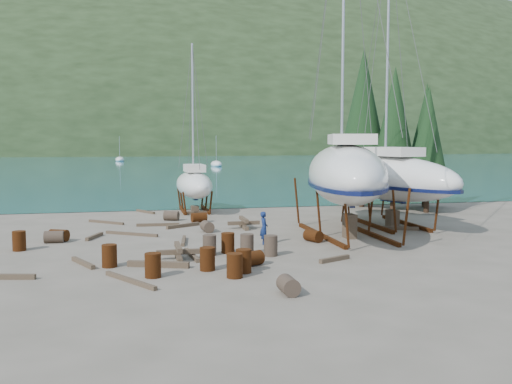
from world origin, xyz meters
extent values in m
plane|color=#5D5649|center=(0.00, 0.00, 0.00)|extent=(600.00, 600.00, 0.00)
plane|color=#19617E|center=(0.00, 315.00, 0.01)|extent=(700.00, 700.00, 0.00)
ellipsoid|color=#213018|center=(0.00, 320.00, 0.00)|extent=(800.00, 360.00, 110.00)
cube|color=beige|center=(-20.00, 190.00, 2.00)|extent=(6.00, 5.00, 4.00)
cube|color=#A54C2D|center=(-20.00, 190.00, 4.80)|extent=(6.60, 5.60, 1.60)
cube|color=beige|center=(30.00, 190.00, 2.00)|extent=(6.00, 5.00, 4.00)
cube|color=#A54C2D|center=(30.00, 190.00, 4.80)|extent=(6.60, 5.60, 1.60)
cylinder|color=black|center=(12.50, 12.00, 0.80)|extent=(0.36, 0.36, 1.60)
cone|color=black|center=(12.50, 12.00, 5.80)|extent=(3.60, 3.60, 8.40)
cylinder|color=black|center=(14.00, 10.00, 0.68)|extent=(0.36, 0.36, 1.36)
cone|color=black|center=(14.00, 10.00, 4.93)|extent=(3.06, 3.06, 7.14)
cylinder|color=black|center=(11.00, 14.00, 0.92)|extent=(0.36, 0.36, 1.84)
cone|color=black|center=(11.00, 14.00, 6.67)|extent=(4.14, 4.14, 9.66)
cylinder|color=black|center=(15.50, 13.00, 0.72)|extent=(0.36, 0.36, 1.44)
cone|color=black|center=(15.50, 13.00, 5.22)|extent=(3.24, 3.24, 7.56)
ellipsoid|color=white|center=(10.00, 80.00, 0.38)|extent=(2.00, 5.00, 1.40)
cylinder|color=silver|center=(10.00, 80.00, 3.23)|extent=(0.08, 0.08, 5.00)
ellipsoid|color=white|center=(-8.00, 110.00, 0.38)|extent=(2.00, 5.00, 1.40)
cylinder|color=silver|center=(-8.00, 110.00, 3.23)|extent=(0.08, 0.08, 5.00)
ellipsoid|color=white|center=(5.13, 2.27, 3.20)|extent=(7.09, 13.33, 2.99)
cube|color=#0C133C|center=(5.13, 1.63, 2.16)|extent=(0.87, 2.28, 1.00)
cube|color=silver|center=(5.13, 1.63, 4.94)|extent=(3.02, 4.25, 0.50)
cube|color=#4E280D|center=(3.83, 2.27, 0.10)|extent=(0.18, 7.04, 0.20)
cube|color=#4E280D|center=(6.44, 2.27, 0.10)|extent=(0.18, 7.04, 0.20)
cube|color=brown|center=(5.13, 1.63, 0.60)|extent=(0.50, 0.80, 1.21)
ellipsoid|color=white|center=(8.88, 5.11, 2.74)|extent=(5.59, 11.19, 2.54)
cube|color=#0C133C|center=(8.88, 4.57, 1.92)|extent=(0.70, 1.94, 1.00)
cube|color=silver|center=(8.88, 4.57, 4.26)|extent=(2.44, 3.54, 0.50)
cylinder|color=silver|center=(8.88, 5.64, 10.56)|extent=(0.14, 0.14, 12.90)
cube|color=#4E280D|center=(7.78, 5.11, 0.10)|extent=(0.18, 5.91, 0.20)
cube|color=#4E280D|center=(9.97, 5.11, 0.10)|extent=(0.18, 5.91, 0.20)
cube|color=brown|center=(8.88, 4.57, 0.48)|extent=(0.50, 0.80, 0.97)
ellipsoid|color=white|center=(-1.32, 14.00, 1.84)|extent=(2.56, 7.24, 1.84)
cube|color=#0C133C|center=(-1.32, 13.64, 1.37)|extent=(0.31, 1.30, 1.00)
cube|color=silver|center=(-1.32, 13.64, 3.01)|extent=(1.33, 2.20, 0.50)
cylinder|color=silver|center=(-1.32, 14.36, 7.14)|extent=(0.14, 0.14, 8.57)
cube|color=#4E280D|center=(-2.11, 14.00, 0.10)|extent=(0.18, 3.93, 0.20)
cube|color=#4E280D|center=(-0.53, 14.00, 0.10)|extent=(0.18, 3.93, 0.20)
cube|color=brown|center=(-1.32, 13.64, 0.21)|extent=(0.50, 0.80, 0.42)
imported|color=navy|center=(0.54, 0.89, 0.78)|extent=(0.45, 0.61, 1.55)
cylinder|color=#4E280D|center=(-6.41, -2.54, 0.44)|extent=(0.58, 0.58, 0.88)
cylinder|color=#2D2823|center=(-0.70, -7.82, 0.29)|extent=(0.60, 0.89, 0.58)
cylinder|color=#4E280D|center=(-9.02, 3.80, 0.29)|extent=(1.04, 0.90, 0.58)
cylinder|color=#4E280D|center=(-1.98, -5.28, 0.44)|extent=(0.58, 0.58, 0.88)
cylinder|color=#4E280D|center=(-1.61, 8.72, 0.29)|extent=(0.97, 0.73, 0.58)
cylinder|color=#2D2823|center=(-0.72, -1.28, 0.44)|extent=(0.58, 0.58, 0.88)
cylinder|color=#4E280D|center=(3.02, 1.00, 0.29)|extent=(0.89, 1.04, 0.58)
cylinder|color=#4E280D|center=(-1.52, -4.59, 0.44)|extent=(0.58, 0.58, 0.88)
cylinder|color=#4E280D|center=(-10.45, 1.70, 0.44)|extent=(0.58, 0.58, 0.88)
cylinder|color=#2D2823|center=(-3.17, 9.86, 0.29)|extent=(1.03, 0.86, 0.58)
cylinder|color=#4E280D|center=(-2.78, -3.93, 0.44)|extent=(0.58, 0.58, 0.88)
cylinder|color=#2D2823|center=(-1.60, 5.03, 0.29)|extent=(0.70, 0.95, 0.58)
cylinder|color=#4E280D|center=(-0.98, -3.52, 0.29)|extent=(1.05, 0.94, 0.58)
cylinder|color=#4E280D|center=(-4.83, -4.60, 0.44)|extent=(0.58, 0.58, 0.88)
cylinder|color=#4E280D|center=(-1.46, -0.78, 0.44)|extent=(0.58, 0.58, 0.88)
cylinder|color=#2D2823|center=(-9.18, 3.40, 0.29)|extent=(0.91, 0.63, 0.58)
cylinder|color=#2D2823|center=(-2.32, -1.16, 0.44)|extent=(0.58, 0.58, 0.88)
cylinder|color=#2D2823|center=(0.20, -1.82, 0.44)|extent=(0.58, 0.58, 0.88)
cube|color=brown|center=(-7.02, 9.45, 0.07)|extent=(2.10, 1.86, 0.14)
cube|color=brown|center=(8.82, 3.41, 0.10)|extent=(1.83, 0.94, 0.19)
cube|color=brown|center=(-5.63, -5.18, 0.07)|extent=(1.75, 2.71, 0.15)
cube|color=brown|center=(-7.39, 4.33, 0.09)|extent=(0.79, 1.76, 0.17)
cube|color=brown|center=(-3.09, -1.32, 0.08)|extent=(0.42, 2.48, 0.16)
cube|color=brown|center=(-1.25, 12.53, 0.10)|extent=(1.78, 0.42, 0.19)
cube|color=brown|center=(2.49, -3.40, 0.09)|extent=(1.53, 0.87, 0.17)
cube|color=brown|center=(-2.71, 6.97, 0.09)|extent=(1.98, 1.31, 0.19)
cube|color=brown|center=(-4.63, 13.97, 0.08)|extent=(1.22, 1.88, 0.15)
cube|color=brown|center=(-4.07, 7.71, 0.08)|extent=(2.44, 0.34, 0.16)
cube|color=brown|center=(-3.12, 2.20, 0.08)|extent=(0.44, 2.30, 0.15)
cube|color=brown|center=(-7.45, -1.94, 0.08)|extent=(1.05, 1.99, 0.17)
cube|color=brown|center=(-5.56, 4.82, 0.07)|extent=(2.65, 1.87, 0.15)
cube|color=brown|center=(-4.57, -2.98, 0.11)|extent=(2.38, 1.06, 0.23)
cube|color=brown|center=(-3.68, -1.63, 0.10)|extent=(0.20, 1.80, 0.20)
cube|color=brown|center=(-3.68, -1.63, 0.30)|extent=(1.80, 0.20, 0.20)
cube|color=brown|center=(-3.68, -1.63, 0.50)|extent=(0.20, 1.80, 0.20)
cube|color=brown|center=(0.55, 5.86, 0.10)|extent=(0.20, 1.80, 0.20)
cube|color=brown|center=(0.55, 5.86, 0.30)|extent=(1.80, 0.20, 0.20)
cube|color=brown|center=(0.55, 5.86, 0.50)|extent=(0.20, 1.80, 0.20)
camera|label=1|loc=(-5.53, -24.97, 4.91)|focal=40.00mm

